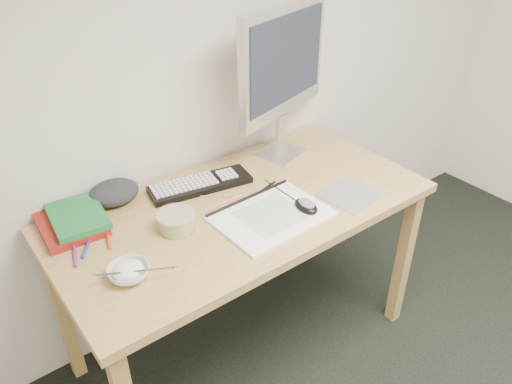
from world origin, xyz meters
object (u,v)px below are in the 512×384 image
(keyboard, at_px, (200,185))
(sketchpad, at_px, (271,216))
(monitor, at_px, (283,65))
(rice_bowl, at_px, (129,273))
(desk, at_px, (243,222))

(keyboard, bearing_deg, sketchpad, -63.71)
(keyboard, distance_m, monitor, 0.58)
(sketchpad, height_order, rice_bowl, rice_bowl)
(desk, distance_m, keyboard, 0.23)
(keyboard, xyz_separation_m, rice_bowl, (-0.45, -0.31, 0.01))
(rice_bowl, bearing_deg, sketchpad, -1.54)
(keyboard, distance_m, rice_bowl, 0.54)
(desk, height_order, sketchpad, sketchpad)
(keyboard, bearing_deg, monitor, 13.96)
(rice_bowl, bearing_deg, desk, 12.58)
(monitor, bearing_deg, keyboard, 166.95)
(desk, bearing_deg, monitor, 31.38)
(keyboard, relative_size, monitor, 0.63)
(keyboard, bearing_deg, rice_bowl, -134.89)
(keyboard, relative_size, rice_bowl, 3.15)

